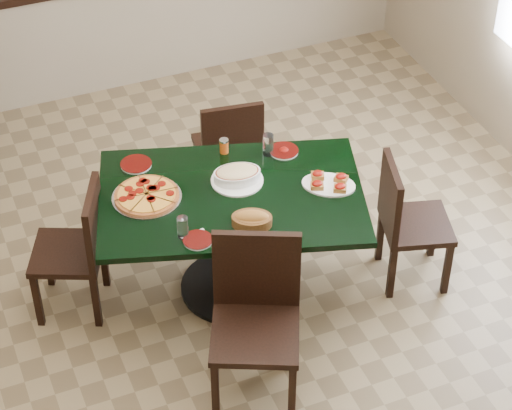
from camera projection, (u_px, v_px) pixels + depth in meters
name	position (u px, v px, depth m)	size (l,w,h in m)	color
floor	(231.00, 321.00, 5.99)	(5.50, 5.50, 0.00)	olive
main_table	(232.00, 218.00, 5.85)	(1.74, 1.39, 0.75)	black
chair_far	(229.00, 147.00, 6.54)	(0.46, 0.46, 0.87)	black
chair_near	(256.00, 309.00, 5.28)	(0.62, 0.62, 1.00)	black
chair_right	(405.00, 217.00, 5.99)	(0.50, 0.50, 0.86)	black
chair_left	(79.00, 245.00, 5.80)	(0.53, 0.53, 0.87)	black
pepperoni_pizza	(147.00, 196.00, 5.70)	(0.40, 0.40, 0.04)	silver
lasagna_casserole	(237.00, 175.00, 5.80)	(0.31, 0.31, 0.09)	white
bread_basket	(252.00, 219.00, 5.50)	(0.27, 0.23, 0.10)	brown
bruschetta_platter	(329.00, 183.00, 5.78)	(0.38, 0.36, 0.05)	white
side_plate_near	(198.00, 240.00, 5.42)	(0.16, 0.16, 0.02)	white
side_plate_far_r	(284.00, 151.00, 6.05)	(0.18, 0.18, 0.03)	white
side_plate_far_l	(136.00, 164.00, 5.94)	(0.19, 0.19, 0.02)	white
napkin_setting	(198.00, 239.00, 5.43)	(0.15, 0.15, 0.01)	white
water_glass_a	(268.00, 145.00, 5.99)	(0.07, 0.07, 0.14)	white
water_glass_b	(183.00, 227.00, 5.41)	(0.06, 0.06, 0.13)	white
pepper_shaker	(224.00, 146.00, 6.02)	(0.06, 0.06, 0.09)	#C55315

